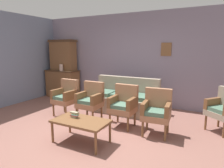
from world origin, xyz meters
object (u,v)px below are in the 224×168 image
at_px(floral_couch, 124,99).
at_px(armchair_by_doorway, 124,104).
at_px(armchair_row_middle, 66,96).
at_px(coffee_table, 81,122).
at_px(armchair_near_couch_end, 157,110).
at_px(armchair_near_cabinet, 91,99).
at_px(vase_on_cabinet, 61,68).
at_px(wingback_chair_by_fireplace, 224,108).
at_px(book_stack_on_table, 75,115).
at_px(side_cabinet, 63,83).

distance_m(floral_couch, armchair_by_doorway, 1.04).
distance_m(armchair_row_middle, coffee_table, 1.62).
xyz_separation_m(armchair_near_couch_end, coffee_table, (-1.10, -0.97, -0.12)).
height_order(armchair_row_middle, armchair_near_couch_end, same).
distance_m(armchair_near_cabinet, coffee_table, 1.15).
relative_size(vase_on_cabinet, wingback_chair_by_fireplace, 0.24).
bearing_deg(armchair_near_couch_end, wingback_chair_by_fireplace, 32.33).
bearing_deg(armchair_by_doorway, armchair_near_cabinet, -178.91).
relative_size(armchair_by_doorway, wingback_chair_by_fireplace, 1.00).
bearing_deg(vase_on_cabinet, armchair_near_couch_end, -20.63).
bearing_deg(vase_on_cabinet, book_stack_on_table, -44.47).
relative_size(armchair_by_doorway, coffee_table, 0.90).
distance_m(vase_on_cabinet, armchair_near_couch_end, 3.87).
height_order(armchair_row_middle, book_stack_on_table, armchair_row_middle).
relative_size(vase_on_cabinet, floral_couch, 0.12).
distance_m(armchair_by_doorway, armchair_near_couch_end, 0.75).
bearing_deg(side_cabinet, book_stack_on_table, -45.05).
bearing_deg(armchair_by_doorway, armchair_near_couch_end, -6.79).
relative_size(side_cabinet, armchair_row_middle, 1.28).
bearing_deg(book_stack_on_table, coffee_table, -16.83).
height_order(floral_couch, armchair_near_couch_end, same).
bearing_deg(armchair_near_cabinet, floral_couch, 66.15).
height_order(vase_on_cabinet, wingback_chair_by_fireplace, vase_on_cabinet).
distance_m(side_cabinet, armchair_near_cabinet, 2.59).
bearing_deg(armchair_row_middle, vase_on_cabinet, 134.54).
height_order(wingback_chair_by_fireplace, book_stack_on_table, wingback_chair_by_fireplace).
xyz_separation_m(side_cabinet, armchair_near_couch_end, (3.72, -1.53, 0.03)).
height_order(vase_on_cabinet, coffee_table, vase_on_cabinet).
bearing_deg(wingback_chair_by_fireplace, vase_on_cabinet, 172.73).
relative_size(side_cabinet, wingback_chair_by_fireplace, 1.28).
relative_size(side_cabinet, coffee_table, 1.16).
height_order(armchair_row_middle, coffee_table, armchair_row_middle).
xyz_separation_m(wingback_chair_by_fireplace, coffee_table, (-2.28, -1.71, -0.12)).
distance_m(armchair_row_middle, wingback_chair_by_fireplace, 3.57).
bearing_deg(armchair_near_couch_end, coffee_table, -138.72).
bearing_deg(floral_couch, book_stack_on_table, -93.40).
relative_size(armchair_near_couch_end, wingback_chair_by_fireplace, 1.00).
bearing_deg(armchair_row_middle, armchair_near_couch_end, -1.88).
distance_m(vase_on_cabinet, armchair_by_doorway, 3.16).
distance_m(side_cabinet, wingback_chair_by_fireplace, 4.96).
relative_size(armchair_near_cabinet, armchair_by_doorway, 1.00).
bearing_deg(armchair_near_couch_end, armchair_row_middle, 178.12).
relative_size(armchair_near_cabinet, wingback_chair_by_fireplace, 1.00).
xyz_separation_m(armchair_row_middle, armchair_near_couch_end, (2.34, -0.08, 0.00)).
xyz_separation_m(armchair_by_doorway, coffee_table, (-0.36, -1.06, -0.12)).
distance_m(armchair_by_doorway, coffee_table, 1.12).
bearing_deg(coffee_table, wingback_chair_by_fireplace, 36.92).
bearing_deg(armchair_row_middle, armchair_near_cabinet, -0.29).
bearing_deg(coffee_table, armchair_by_doorway, 71.31).
height_order(side_cabinet, book_stack_on_table, side_cabinet).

